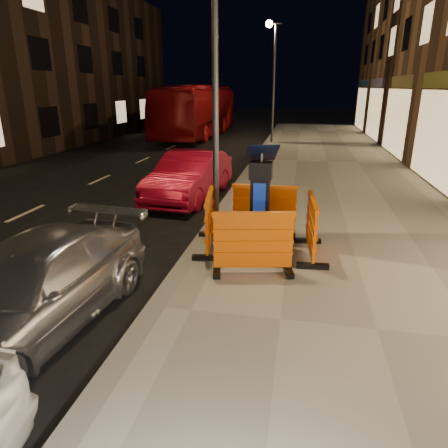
% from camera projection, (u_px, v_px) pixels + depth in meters
% --- Properties ---
extents(ground_plane, '(120.00, 120.00, 0.00)m').
position_uv_depth(ground_plane, '(156.00, 315.00, 5.71)').
color(ground_plane, black).
rests_on(ground_plane, ground).
extents(sidewalk, '(6.00, 60.00, 0.15)m').
position_uv_depth(sidewalk, '(376.00, 334.00, 5.15)').
color(sidewalk, gray).
rests_on(sidewalk, ground).
extents(kerb, '(0.30, 60.00, 0.15)m').
position_uv_depth(kerb, '(156.00, 311.00, 5.69)').
color(kerb, slate).
rests_on(kerb, ground).
extents(parking_kiosk, '(0.66, 0.66, 1.90)m').
position_uv_depth(parking_kiosk, '(260.00, 203.00, 7.28)').
color(parking_kiosk, black).
rests_on(parking_kiosk, sidewalk).
extents(barrier_front, '(1.44, 0.82, 1.06)m').
position_uv_depth(barrier_front, '(253.00, 243.00, 6.53)').
color(barrier_front, '#EC5E04').
rests_on(barrier_front, sidewalk).
extents(barrier_back, '(1.39, 0.64, 1.06)m').
position_uv_depth(barrier_back, '(264.00, 210.00, 8.29)').
color(barrier_back, '#EC5E04').
rests_on(barrier_back, sidewalk).
extents(barrier_kerbside, '(0.75, 1.42, 1.06)m').
position_uv_depth(barrier_kerbside, '(210.00, 221.00, 7.58)').
color(barrier_kerbside, '#EC5E04').
rests_on(barrier_kerbside, sidewalk).
extents(barrier_bldgside, '(0.66, 1.40, 1.06)m').
position_uv_depth(barrier_bldgside, '(311.00, 227.00, 7.24)').
color(barrier_bldgside, '#EC5E04').
rests_on(barrier_bldgside, sidewalk).
extents(car_silver, '(2.08, 4.24, 1.19)m').
position_uv_depth(car_silver, '(38.00, 326.00, 5.46)').
color(car_silver, silver).
rests_on(car_silver, ground).
extents(car_red, '(1.80, 4.19, 1.34)m').
position_uv_depth(car_red, '(191.00, 198.00, 11.68)').
color(car_red, maroon).
rests_on(car_red, ground).
extents(bus_doubledecker, '(2.83, 11.50, 3.19)m').
position_uv_depth(bus_doubledecker, '(198.00, 136.00, 26.28)').
color(bus_doubledecker, maroon).
rests_on(bus_doubledecker, ground).
extents(street_lamp_mid, '(0.12, 0.12, 6.00)m').
position_uv_depth(street_lamp_mid, '(215.00, 84.00, 7.42)').
color(street_lamp_mid, '#3F3F44').
rests_on(street_lamp_mid, sidewalk).
extents(street_lamp_far, '(0.12, 0.12, 6.00)m').
position_uv_depth(street_lamp_far, '(274.00, 86.00, 21.35)').
color(street_lamp_far, '#3F3F44').
rests_on(street_lamp_far, sidewalk).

